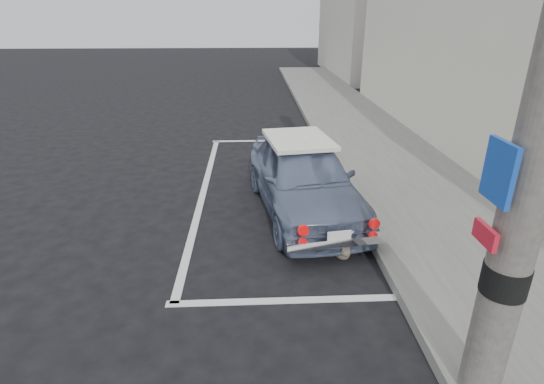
{
  "coord_description": "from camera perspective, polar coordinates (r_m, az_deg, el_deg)",
  "views": [
    {
      "loc": [
        0.08,
        -4.72,
        3.23
      ],
      "look_at": [
        0.36,
        1.14,
        0.75
      ],
      "focal_mm": 28.0,
      "sensor_mm": 36.0,
      "label": 1
    }
  ],
  "objects": [
    {
      "name": "ground",
      "position": [
        5.72,
        -3.1,
        -11.49
      ],
      "size": [
        80.0,
        80.0,
        0.0
      ],
      "primitive_type": "plane",
      "color": "black",
      "rests_on": "ground"
    },
    {
      "name": "sidewalk",
      "position": [
        8.05,
        20.34,
        -1.65
      ],
      "size": [
        2.8,
        40.0,
        0.15
      ],
      "primitive_type": "cube",
      "color": "slate",
      "rests_on": "ground"
    },
    {
      "name": "pline_rear",
      "position": [
        5.33,
        2.44,
        -14.36
      ],
      "size": [
        3.0,
        0.12,
        0.01
      ],
      "primitive_type": "cube",
      "color": "silver",
      "rests_on": "ground"
    },
    {
      "name": "pline_front",
      "position": [
        11.68,
        -0.55,
        6.92
      ],
      "size": [
        3.0,
        0.12,
        0.01
      ],
      "primitive_type": "cube",
      "color": "silver",
      "rests_on": "ground"
    },
    {
      "name": "pline_side",
      "position": [
        8.42,
        -9.19,
        0.11
      ],
      "size": [
        0.12,
        7.0,
        0.01
      ],
      "primitive_type": "cube",
      "color": "silver",
      "rests_on": "ground"
    },
    {
      "name": "retro_coupe",
      "position": [
        7.28,
        4.23,
        2.06
      ],
      "size": [
        2.03,
        3.91,
        1.27
      ],
      "rotation": [
        0.0,
        0.0,
        0.15
      ],
      "color": "slate",
      "rests_on": "ground"
    },
    {
      "name": "cat",
      "position": [
        6.14,
        9.41,
        -7.76
      ],
      "size": [
        0.28,
        0.52,
        0.28
      ],
      "rotation": [
        0.0,
        0.0,
        0.15
      ],
      "color": "#655C4D",
      "rests_on": "ground"
    }
  ]
}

